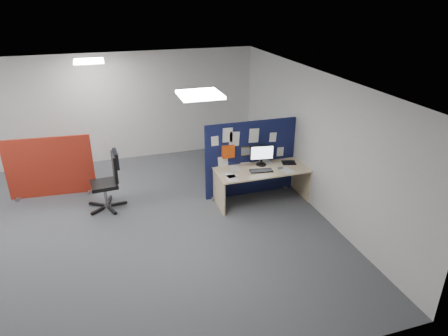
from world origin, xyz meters
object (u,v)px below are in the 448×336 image
object	(u,v)px
navy_divider	(250,158)
office_chair	(110,177)
red_divider	(50,168)
main_desk	(261,175)
monitor_main	(262,154)

from	to	relation	value
navy_divider	office_chair	distance (m)	2.86
red_divider	office_chair	world-z (taller)	red_divider
red_divider	office_chair	distance (m)	1.47
main_desk	red_divider	distance (m)	4.40
monitor_main	office_chair	distance (m)	3.07
monitor_main	office_chair	xyz separation A→B (m)	(-3.02, 0.50, -0.31)
navy_divider	monitor_main	size ratio (longest dim) A/B	3.97
main_desk	office_chair	distance (m)	3.03
navy_divider	main_desk	bearing A→B (deg)	-71.45
main_desk	office_chair	size ratio (longest dim) A/B	1.62
monitor_main	navy_divider	bearing A→B (deg)	136.26
main_desk	office_chair	bearing A→B (deg)	168.03
navy_divider	office_chair	bearing A→B (deg)	174.47
main_desk	office_chair	xyz separation A→B (m)	(-2.96, 0.63, 0.10)
office_chair	main_desk	bearing A→B (deg)	-15.93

